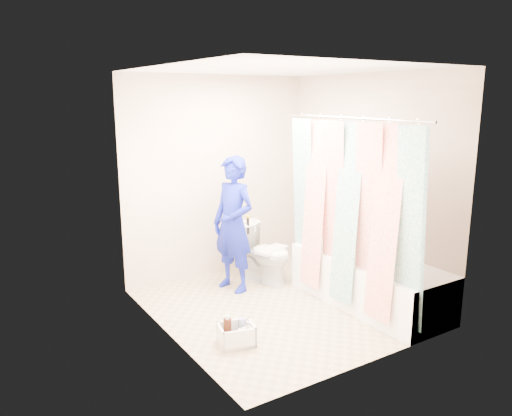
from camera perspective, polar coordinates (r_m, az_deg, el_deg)
floor at (r=5.30m, az=2.61°, el=-11.29°), size 2.60×2.60×0.00m
ceiling at (r=4.85m, az=2.90°, el=15.59°), size 2.40×2.60×0.02m
wall_back at (r=6.03m, az=-4.40°, el=3.55°), size 2.40×0.02×2.40m
wall_front at (r=3.97m, az=13.62°, el=-1.55°), size 2.40×0.02×2.40m
wall_left at (r=4.37m, az=-10.22°, el=-0.11°), size 0.02×2.60×2.40m
wall_right at (r=5.70m, az=12.66°, el=2.76°), size 0.02×2.60×2.40m
bathtub at (r=5.41m, az=12.73°, el=-8.02°), size 0.70×1.75×0.50m
curtain_rod at (r=4.85m, az=10.91°, el=10.06°), size 0.02×1.90×0.02m
shower_curtain at (r=4.98m, az=10.46°, el=-0.69°), size 0.06×1.75×1.80m
toilet at (r=5.90m, az=0.93°, el=-5.15°), size 0.59×0.77×0.69m
tank_lid at (r=5.82m, az=1.81°, el=-4.79°), size 0.46×0.32×0.03m
tank_internals at (r=5.89m, az=-0.73°, el=-1.79°), size 0.16×0.08×0.23m
plumber at (r=5.55m, az=-2.60°, el=-1.86°), size 0.50×0.63×1.52m
cleaning_caddy at (r=4.55m, az=-2.12°, el=-14.32°), size 0.36×0.32×0.24m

